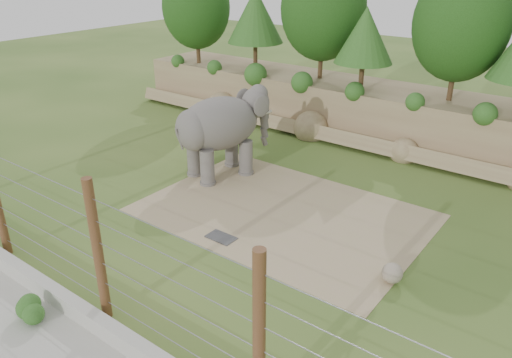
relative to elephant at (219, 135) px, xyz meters
The scene contains 9 objects.
ground 5.86m from the elephant, 49.52° to the right, with size 90.00×90.00×0.00m, color #385C20.
back_embankment 9.68m from the elephant, 63.45° to the left, with size 30.00×5.52×8.77m.
dirt_patch 4.66m from the elephant, 16.80° to the right, with size 10.00×7.00×0.02m, color tan.
drain_grate 5.55m from the elephant, 48.89° to the right, with size 1.00×0.60×0.03m, color #262628.
elephant is the anchor object (origin of this frame).
stone_ball 9.56m from the elephant, 17.51° to the right, with size 0.61×0.61×0.61m, color gray.
retaining_wall 10.05m from the elephant, 68.60° to the right, with size 26.00×0.35×0.50m, color #B4B2A6.
barrier_fence 9.47m from the elephant, 67.49° to the right, with size 20.26×0.26×4.00m.
walkway_shrub 10.39m from the elephant, 77.50° to the right, with size 0.66×0.66×0.66m, color #305B20.
Camera 1 is at (9.45, -10.48, 8.78)m, focal length 35.00 mm.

